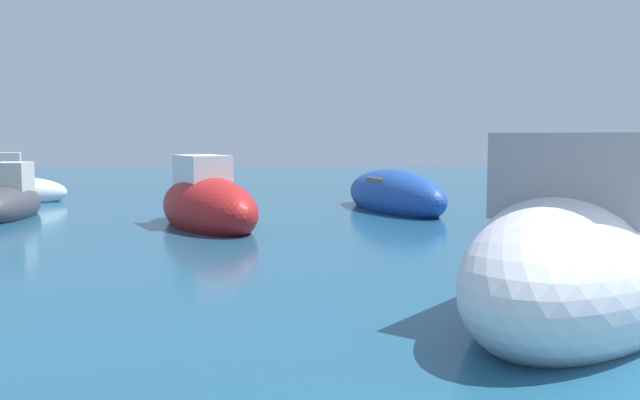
# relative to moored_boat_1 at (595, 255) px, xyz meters

# --- Properties ---
(moored_boat_1) EXTENTS (5.52, 5.81, 2.53)m
(moored_boat_1) POSITION_rel_moored_boat_1_xyz_m (0.00, 0.00, 0.00)
(moored_boat_1) COLOR white
(moored_boat_1) RESTS_ON ground
(moored_boat_2) EXTENTS (1.31, 3.34, 1.62)m
(moored_boat_2) POSITION_rel_moored_boat_1_xyz_m (-10.36, 9.68, -0.27)
(moored_boat_2) COLOR #3F3F47
(moored_boat_2) RESTS_ON ground
(moored_boat_4) EXTENTS (2.92, 5.17, 1.45)m
(moored_boat_4) POSITION_rel_moored_boat_1_xyz_m (-0.41, 10.58, -0.25)
(moored_boat_4) COLOR #1E479E
(moored_boat_4) RESTS_ON ground
(moored_boat_5) EXTENTS (3.30, 4.51, 1.94)m
(moored_boat_5) POSITION_rel_moored_boat_1_xyz_m (-5.24, 7.64, -0.17)
(moored_boat_5) COLOR #B21E1E
(moored_boat_5) RESTS_ON ground
(moored_boat_6) EXTENTS (3.45, 2.04, 1.77)m
(moored_boat_6) POSITION_rel_moored_boat_1_xyz_m (-11.85, 13.45, -0.23)
(moored_boat_6) COLOR white
(moored_boat_6) RESTS_ON ground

